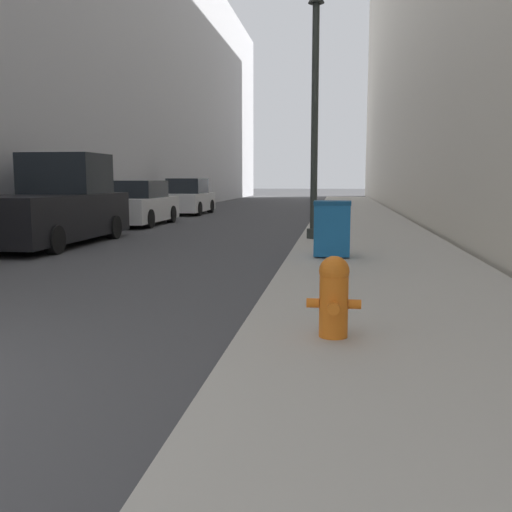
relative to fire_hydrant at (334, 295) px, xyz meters
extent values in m
cube|color=#ADA89E|center=(0.87, 15.53, -0.48)|extent=(3.58, 60.00, 0.15)
cube|color=#BCBCC1|center=(-14.64, 23.53, 7.07)|extent=(12.00, 60.00, 15.26)
cylinder|color=orange|center=(0.00, 0.00, -0.12)|extent=(0.27, 0.27, 0.58)
sphere|color=orange|center=(0.00, 0.00, 0.22)|extent=(0.29, 0.29, 0.29)
cylinder|color=orange|center=(0.00, 0.00, 0.31)|extent=(0.08, 0.08, 0.06)
cylinder|color=orange|center=(0.00, -0.19, -0.09)|extent=(0.11, 0.12, 0.11)
cylinder|color=orange|center=(-0.20, 0.00, -0.09)|extent=(0.12, 0.09, 0.09)
cylinder|color=orange|center=(0.20, 0.00, -0.09)|extent=(0.12, 0.09, 0.09)
cube|color=#19609E|center=(-0.08, 5.66, 0.11)|extent=(0.68, 0.56, 0.97)
cube|color=navy|center=(-0.08, 5.66, 0.63)|extent=(0.70, 0.58, 0.08)
cylinder|color=black|center=(-0.36, 5.90, -0.33)|extent=(0.05, 0.16, 0.16)
cylinder|color=black|center=(0.21, 5.90, -0.33)|extent=(0.05, 0.16, 0.16)
cylinder|color=#2D332D|center=(-0.58, 9.12, -0.28)|extent=(0.33, 0.33, 0.25)
cylinder|color=#2D332D|center=(-0.58, 9.12, 2.44)|extent=(0.17, 0.17, 5.69)
cube|color=black|center=(-7.10, 8.06, 0.16)|extent=(2.08, 5.44, 1.09)
cube|color=black|center=(-7.10, 9.01, 1.23)|extent=(1.92, 1.74, 1.05)
cylinder|color=black|center=(-8.07, 9.75, -0.24)|extent=(0.24, 0.64, 0.64)
cylinder|color=black|center=(-6.13, 9.75, -0.24)|extent=(0.24, 0.64, 0.64)
cylinder|color=black|center=(-6.13, 6.38, -0.24)|extent=(0.24, 0.64, 0.64)
cube|color=silver|center=(-7.13, 14.51, 0.01)|extent=(1.85, 4.41, 0.83)
cube|color=#1E2328|center=(-7.13, 14.51, 0.73)|extent=(1.63, 2.29, 0.61)
cylinder|color=black|center=(-7.98, 15.83, -0.24)|extent=(0.24, 0.64, 0.64)
cylinder|color=black|center=(-6.28, 15.83, -0.24)|extent=(0.24, 0.64, 0.64)
cylinder|color=black|center=(-7.98, 13.19, -0.24)|extent=(0.24, 0.64, 0.64)
cylinder|color=black|center=(-6.28, 13.19, -0.24)|extent=(0.24, 0.64, 0.64)
cube|color=silver|center=(-7.02, 21.16, 0.02)|extent=(1.74, 4.19, 0.83)
cube|color=#1E2328|center=(-7.02, 21.16, 0.78)|extent=(1.53, 2.18, 0.69)
cylinder|color=black|center=(-7.82, 22.42, -0.24)|extent=(0.24, 0.64, 0.64)
cylinder|color=black|center=(-6.22, 22.42, -0.24)|extent=(0.24, 0.64, 0.64)
cylinder|color=black|center=(-7.82, 19.90, -0.24)|extent=(0.24, 0.64, 0.64)
cylinder|color=black|center=(-6.22, 19.90, -0.24)|extent=(0.24, 0.64, 0.64)
camera|label=1|loc=(0.02, -5.31, 1.07)|focal=40.00mm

